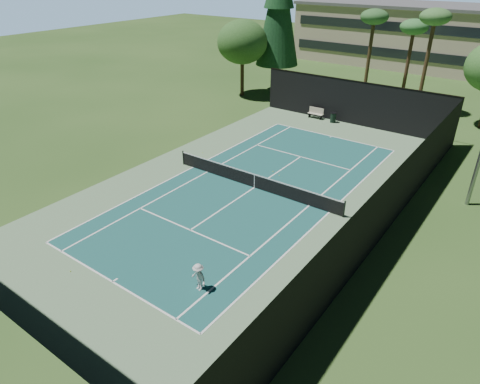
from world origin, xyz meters
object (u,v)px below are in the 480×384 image
object	(u,v)px
tennis_net	(254,180)
tennis_ball_b	(273,171)
tennis_ball_a	(70,271)
tennis_ball_c	(279,176)
park_bench	(316,113)
tennis_ball_d	(203,153)
player	(198,277)
trash_bin	(333,118)

from	to	relation	value
tennis_net	tennis_ball_b	size ratio (longest dim) A/B	167.93
tennis_ball_a	tennis_ball_c	world-z (taller)	tennis_ball_c
tennis_net	park_bench	world-z (taller)	tennis_net
tennis_ball_d	tennis_ball_a	bearing A→B (deg)	-73.81
tennis_ball_c	tennis_net	bearing A→B (deg)	-99.31
tennis_ball_a	tennis_ball_d	distance (m)	15.70
tennis_ball_d	park_bench	xyz separation A→B (m)	(3.21, 13.06, 0.52)
tennis_ball_d	player	bearing A→B (deg)	-50.13
tennis_net	tennis_ball_a	bearing A→B (deg)	-100.23
tennis_ball_b	trash_bin	size ratio (longest dim) A/B	0.08
park_bench	trash_bin	size ratio (longest dim) A/B	1.59
tennis_ball_a	park_bench	distance (m)	28.17
player	tennis_ball_d	xyz separation A→B (m)	(-10.30, 12.33, -0.68)
tennis_ball_a	tennis_ball_b	bearing A→B (deg)	82.69
tennis_ball_a	park_bench	xyz separation A→B (m)	(-1.16, 28.14, 0.52)
player	trash_bin	bearing A→B (deg)	112.87
player	tennis_ball_b	world-z (taller)	player
tennis_net	tennis_ball_a	world-z (taller)	tennis_net
tennis_ball_c	park_bench	distance (m)	13.60
tennis_ball_a	tennis_ball_d	bearing A→B (deg)	106.19
tennis_ball_a	tennis_ball_b	size ratio (longest dim) A/B	0.79
tennis_net	tennis_ball_d	world-z (taller)	tennis_net
tennis_ball_b	tennis_ball_c	world-z (taller)	tennis_ball_b
tennis_net	tennis_ball_b	bearing A→B (deg)	95.94
tennis_net	player	xyz separation A→B (m)	(3.65, -9.85, 0.15)
tennis_ball_b	trash_bin	xyz separation A→B (m)	(-1.23, 12.52, 0.44)
tennis_ball_a	tennis_ball_c	bearing A→B (deg)	79.92
player	tennis_ball_a	size ratio (longest dim) A/B	23.35
player	park_bench	xyz separation A→B (m)	(-7.08, 25.39, -0.16)
tennis_net	tennis_ball_c	bearing A→B (deg)	80.69
player	tennis_ball_d	size ratio (longest dim) A/B	23.09
player	trash_bin	world-z (taller)	player
tennis_net	park_bench	size ratio (longest dim) A/B	8.60
player	tennis_ball_c	world-z (taller)	player
tennis_ball_b	tennis_net	bearing A→B (deg)	-84.06
tennis_ball_b	trash_bin	bearing A→B (deg)	95.61
player	tennis_ball_d	distance (m)	16.08
tennis_ball_b	tennis_ball_c	size ratio (longest dim) A/B	1.18
tennis_ball_a	park_bench	world-z (taller)	park_bench
tennis_ball_d	park_bench	distance (m)	13.46
tennis_net	tennis_ball_a	distance (m)	12.81
player	trash_bin	distance (m)	25.73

